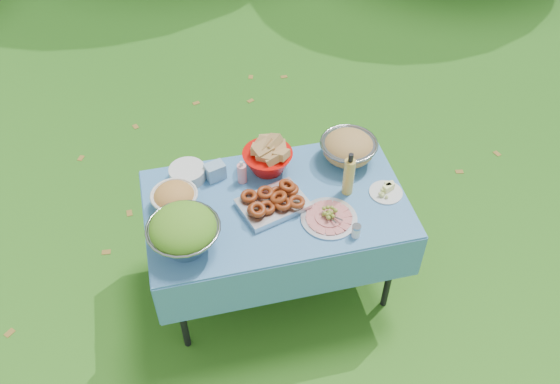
{
  "coord_description": "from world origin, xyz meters",
  "views": [
    {
      "loc": [
        -0.5,
        -2.21,
        3.19
      ],
      "look_at": [
        0.02,
        0.0,
        0.84
      ],
      "focal_mm": 38.0,
      "sensor_mm": 36.0,
      "label": 1
    }
  ],
  "objects_px": {
    "salad_bowl": "(184,231)",
    "charcuterie_platter": "(329,215)",
    "bread_bowl": "(268,157)",
    "oil_bottle": "(349,174)",
    "picnic_table": "(276,245)",
    "plate_stack": "(187,173)",
    "pasta_bowl_steel": "(348,148)"
  },
  "relations": [
    {
      "from": "oil_bottle",
      "to": "bread_bowl",
      "type": "bearing_deg",
      "value": 144.49
    },
    {
      "from": "salad_bowl",
      "to": "bread_bowl",
      "type": "relative_size",
      "value": 1.29
    },
    {
      "from": "picnic_table",
      "to": "oil_bottle",
      "type": "xyz_separation_m",
      "value": [
        0.41,
        -0.01,
        0.52
      ]
    },
    {
      "from": "picnic_table",
      "to": "bread_bowl",
      "type": "xyz_separation_m",
      "value": [
        0.01,
        0.27,
        0.48
      ]
    },
    {
      "from": "oil_bottle",
      "to": "plate_stack",
      "type": "bearing_deg",
      "value": 159.95
    },
    {
      "from": "salad_bowl",
      "to": "pasta_bowl_steel",
      "type": "distance_m",
      "value": 1.13
    },
    {
      "from": "pasta_bowl_steel",
      "to": "picnic_table",
      "type": "bearing_deg",
      "value": -153.29
    },
    {
      "from": "plate_stack",
      "to": "charcuterie_platter",
      "type": "height_order",
      "value": "plate_stack"
    },
    {
      "from": "bread_bowl",
      "to": "pasta_bowl_steel",
      "type": "distance_m",
      "value": 0.49
    },
    {
      "from": "salad_bowl",
      "to": "charcuterie_platter",
      "type": "height_order",
      "value": "salad_bowl"
    },
    {
      "from": "picnic_table",
      "to": "pasta_bowl_steel",
      "type": "xyz_separation_m",
      "value": [
        0.5,
        0.25,
        0.47
      ]
    },
    {
      "from": "salad_bowl",
      "to": "plate_stack",
      "type": "bearing_deg",
      "value": 81.87
    },
    {
      "from": "charcuterie_platter",
      "to": "oil_bottle",
      "type": "relative_size",
      "value": 1.08
    },
    {
      "from": "pasta_bowl_steel",
      "to": "oil_bottle",
      "type": "distance_m",
      "value": 0.28
    },
    {
      "from": "pasta_bowl_steel",
      "to": "charcuterie_platter",
      "type": "height_order",
      "value": "pasta_bowl_steel"
    },
    {
      "from": "salad_bowl",
      "to": "oil_bottle",
      "type": "height_order",
      "value": "oil_bottle"
    },
    {
      "from": "plate_stack",
      "to": "charcuterie_platter",
      "type": "distance_m",
      "value": 0.86
    },
    {
      "from": "salad_bowl",
      "to": "charcuterie_platter",
      "type": "distance_m",
      "value": 0.79
    },
    {
      "from": "plate_stack",
      "to": "pasta_bowl_steel",
      "type": "distance_m",
      "value": 0.96
    },
    {
      "from": "picnic_table",
      "to": "plate_stack",
      "type": "bearing_deg",
      "value": 146.31
    },
    {
      "from": "charcuterie_platter",
      "to": "pasta_bowl_steel",
      "type": "bearing_deg",
      "value": 60.81
    },
    {
      "from": "plate_stack",
      "to": "oil_bottle",
      "type": "bearing_deg",
      "value": -20.05
    },
    {
      "from": "pasta_bowl_steel",
      "to": "charcuterie_platter",
      "type": "relative_size",
      "value": 1.09
    },
    {
      "from": "picnic_table",
      "to": "pasta_bowl_steel",
      "type": "distance_m",
      "value": 0.73
    },
    {
      "from": "salad_bowl",
      "to": "charcuterie_platter",
      "type": "bearing_deg",
      "value": 1.11
    },
    {
      "from": "salad_bowl",
      "to": "pasta_bowl_steel",
      "type": "height_order",
      "value": "salad_bowl"
    },
    {
      "from": "pasta_bowl_steel",
      "to": "charcuterie_platter",
      "type": "distance_m",
      "value": 0.51
    },
    {
      "from": "bread_bowl",
      "to": "oil_bottle",
      "type": "bearing_deg",
      "value": -35.51
    },
    {
      "from": "salad_bowl",
      "to": "plate_stack",
      "type": "distance_m",
      "value": 0.52
    },
    {
      "from": "bread_bowl",
      "to": "charcuterie_platter",
      "type": "relative_size",
      "value": 0.95
    },
    {
      "from": "picnic_table",
      "to": "oil_bottle",
      "type": "distance_m",
      "value": 0.67
    },
    {
      "from": "picnic_table",
      "to": "bread_bowl",
      "type": "distance_m",
      "value": 0.55
    }
  ]
}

